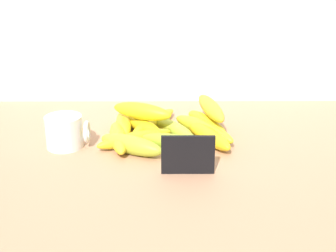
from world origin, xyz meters
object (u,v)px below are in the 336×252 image
(banana_0, at_px, (135,139))
(banana_8, at_px, (170,126))
(banana_10, at_px, (203,129))
(banana_6, at_px, (123,124))
(banana_1, at_px, (131,145))
(banana_5, at_px, (184,136))
(banana_13, at_px, (142,111))
(banana_7, at_px, (143,126))
(chalkboard_sign, at_px, (188,156))
(banana_12, at_px, (211,108))
(banana_2, at_px, (173,142))
(coffee_mug, at_px, (65,132))
(banana_9, at_px, (207,123))
(banana_11, at_px, (118,137))
(banana_4, at_px, (208,135))
(banana_3, at_px, (154,122))

(banana_0, distance_m, banana_8, 0.12)
(banana_8, relative_size, banana_10, 0.77)
(banana_6, bearing_deg, banana_1, -78.13)
(banana_5, height_order, banana_13, banana_13)
(banana_7, bearing_deg, chalkboard_sign, -65.32)
(chalkboard_sign, bearing_deg, banana_1, 141.40)
(banana_7, height_order, banana_12, banana_12)
(banana_5, xyz_separation_m, banana_12, (0.07, 0.09, 0.04))
(banana_2, xyz_separation_m, banana_5, (0.03, 0.04, -0.00))
(banana_0, height_order, banana_7, banana_7)
(coffee_mug, distance_m, banana_1, 0.16)
(banana_9, relative_size, banana_10, 0.89)
(banana_8, bearing_deg, coffee_mug, -160.53)
(banana_10, height_order, banana_11, banana_10)
(banana_5, height_order, banana_12, banana_12)
(chalkboard_sign, relative_size, banana_8, 0.70)
(banana_1, xyz_separation_m, banana_12, (0.19, 0.15, 0.04))
(banana_4, bearing_deg, banana_7, 157.41)
(banana_7, height_order, banana_13, banana_13)
(banana_0, bearing_deg, banana_4, 3.46)
(banana_0, distance_m, banana_10, 0.17)
(banana_1, bearing_deg, banana_11, 125.39)
(banana_1, bearing_deg, banana_4, 17.58)
(banana_0, bearing_deg, banana_1, -96.91)
(coffee_mug, distance_m, banana_13, 0.20)
(chalkboard_sign, height_order, banana_12, chalkboard_sign)
(chalkboard_sign, bearing_deg, banana_11, 137.12)
(banana_4, relative_size, banana_9, 0.97)
(banana_6, xyz_separation_m, banana_8, (0.12, -0.01, -0.00))
(banana_0, distance_m, banana_11, 0.04)
(banana_5, bearing_deg, banana_3, 126.57)
(banana_10, bearing_deg, banana_12, 65.01)
(banana_0, distance_m, banana_6, 0.10)
(banana_7, relative_size, banana_9, 0.87)
(chalkboard_sign, bearing_deg, banana_2, 104.35)
(banana_8, height_order, banana_10, banana_10)
(banana_5, xyz_separation_m, banana_9, (0.06, 0.08, 0.00))
(banana_1, bearing_deg, banana_8, 54.52)
(coffee_mug, xyz_separation_m, banana_6, (0.13, 0.10, -0.02))
(banana_2, distance_m, banana_11, 0.13)
(banana_7, xyz_separation_m, banana_8, (0.07, 0.00, -0.00))
(banana_8, bearing_deg, banana_5, -63.08)
(chalkboard_sign, distance_m, banana_1, 0.16)
(banana_12, bearing_deg, banana_2, -127.49)
(banana_2, xyz_separation_m, banana_9, (0.09, 0.12, 0.00))
(banana_3, bearing_deg, banana_13, -127.03)
(banana_1, xyz_separation_m, banana_2, (0.09, 0.02, -0.00))
(banana_9, distance_m, banana_12, 0.04)
(banana_5, distance_m, banana_13, 0.13)
(banana_6, distance_m, banana_11, 0.09)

